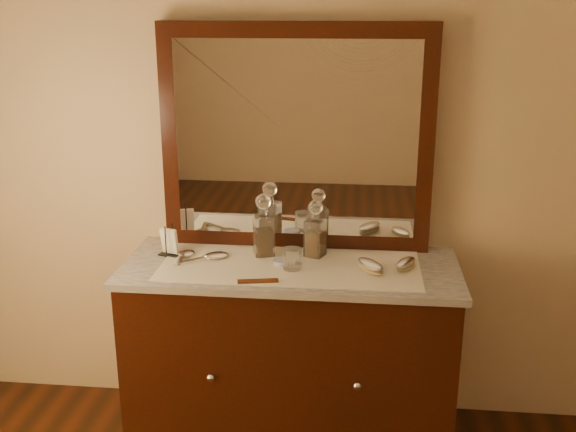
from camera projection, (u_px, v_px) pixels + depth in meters
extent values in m
plane|color=tan|center=(297.00, 125.00, 3.00)|extent=(4.50, 4.50, 0.00)
cube|color=black|center=(290.00, 356.00, 3.02)|extent=(1.40, 0.55, 0.82)
cube|color=black|center=(290.00, 427.00, 3.13)|extent=(1.46, 0.59, 0.08)
sphere|color=silver|center=(211.00, 378.00, 2.77)|extent=(0.04, 0.04, 0.04)
sphere|color=silver|center=(357.00, 386.00, 2.71)|extent=(0.04, 0.04, 0.04)
cube|color=silver|center=(290.00, 268.00, 2.89)|extent=(1.44, 0.59, 0.03)
cube|color=black|center=(296.00, 139.00, 2.97)|extent=(1.20, 0.08, 1.00)
cube|color=white|center=(296.00, 140.00, 2.94)|extent=(1.06, 0.01, 0.86)
cube|color=beige|center=(290.00, 266.00, 2.87)|extent=(1.10, 0.45, 0.00)
cylinder|color=white|center=(282.00, 262.00, 2.89)|extent=(0.10, 0.10, 0.01)
cube|color=maroon|center=(258.00, 281.00, 2.70)|extent=(0.17, 0.06, 0.01)
cube|color=black|center=(170.00, 254.00, 3.00)|extent=(0.11, 0.08, 0.01)
cylinder|color=black|center=(166.00, 242.00, 2.95)|extent=(0.01, 0.01, 0.14)
cylinder|color=black|center=(173.00, 238.00, 3.00)|extent=(0.01, 0.01, 0.14)
cube|color=white|center=(169.00, 241.00, 2.98)|extent=(0.08, 0.06, 0.12)
cube|color=#905815|center=(264.00, 241.00, 2.98)|extent=(0.09, 0.09, 0.13)
cube|color=white|center=(264.00, 235.00, 2.97)|extent=(0.11, 0.11, 0.18)
cylinder|color=white|center=(264.00, 213.00, 2.94)|extent=(0.05, 0.05, 0.03)
sphere|color=white|center=(263.00, 202.00, 2.92)|extent=(0.09, 0.09, 0.07)
cube|color=#905815|center=(315.00, 243.00, 2.96)|extent=(0.08, 0.08, 0.11)
cube|color=white|center=(315.00, 238.00, 2.96)|extent=(0.10, 0.10, 0.16)
cylinder|color=white|center=(315.00, 217.00, 2.93)|extent=(0.04, 0.04, 0.03)
sphere|color=white|center=(316.00, 207.00, 2.91)|extent=(0.08, 0.08, 0.06)
ellipsoid|color=#918259|center=(370.00, 269.00, 2.80)|extent=(0.14, 0.17, 0.02)
ellipsoid|color=silver|center=(371.00, 264.00, 2.80)|extent=(0.14, 0.17, 0.02)
ellipsoid|color=#918259|center=(406.00, 266.00, 2.83)|extent=(0.12, 0.15, 0.02)
ellipsoid|color=silver|center=(406.00, 262.00, 2.83)|extent=(0.12, 0.15, 0.02)
ellipsoid|color=silver|center=(186.00, 253.00, 2.99)|extent=(0.08, 0.10, 0.02)
cube|color=silver|center=(180.00, 261.00, 2.91)|extent=(0.03, 0.12, 0.01)
ellipsoid|color=silver|center=(216.00, 255.00, 2.95)|extent=(0.14, 0.14, 0.02)
cube|color=silver|center=(195.00, 260.00, 2.91)|extent=(0.13, 0.11, 0.01)
cylinder|color=white|center=(292.00, 259.00, 2.82)|extent=(0.08, 0.08, 0.09)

